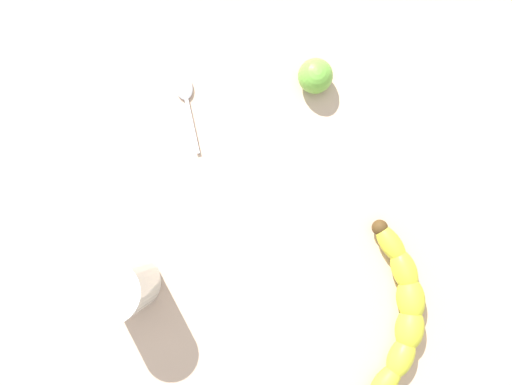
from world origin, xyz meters
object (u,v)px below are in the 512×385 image
Objects in this scene: smoothie_glass at (124,286)px; lime_fruit at (317,75)px; teaspoon at (186,91)px; banana at (402,312)px.

smoothie_glass is 2.46× the size of lime_fruit.
lime_fruit reaches higher than teaspoon.
banana is 1.88× the size of smoothie_glass.
smoothie_glass reaches higher than banana.
smoothie_glass is (30.58, -17.22, 3.74)cm from banana.
banana is 4.62× the size of lime_fruit.
banana is 35.30cm from smoothie_glass.
lime_fruit is at bearing 22.77° from banana.
teaspoon is at bearing 47.60° from banana.
banana reaches higher than teaspoon.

